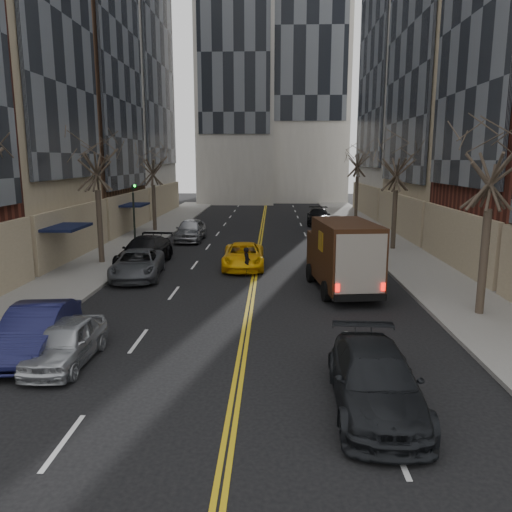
{
  "coord_description": "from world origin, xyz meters",
  "views": [
    {
      "loc": [
        0.91,
        -7.49,
        5.91
      ],
      "look_at": [
        0.27,
        11.51,
        2.2
      ],
      "focal_mm": 35.0,
      "sensor_mm": 36.0,
      "label": 1
    }
  ],
  "objects_px": {
    "ups_truck": "(343,256)",
    "taxi": "(243,256)",
    "pedestrian": "(247,262)",
    "observer_sedan": "(375,381)"
  },
  "relations": [
    {
      "from": "ups_truck",
      "to": "pedestrian",
      "type": "bearing_deg",
      "value": 140.96
    },
    {
      "from": "observer_sedan",
      "to": "taxi",
      "type": "height_order",
      "value": "observer_sedan"
    },
    {
      "from": "ups_truck",
      "to": "pedestrian",
      "type": "relative_size",
      "value": 4.08
    },
    {
      "from": "ups_truck",
      "to": "pedestrian",
      "type": "height_order",
      "value": "ups_truck"
    },
    {
      "from": "ups_truck",
      "to": "taxi",
      "type": "height_order",
      "value": "ups_truck"
    },
    {
      "from": "observer_sedan",
      "to": "taxi",
      "type": "relative_size",
      "value": 1.05
    },
    {
      "from": "ups_truck",
      "to": "taxi",
      "type": "bearing_deg",
      "value": 127.82
    },
    {
      "from": "ups_truck",
      "to": "observer_sedan",
      "type": "distance_m",
      "value": 10.92
    },
    {
      "from": "observer_sedan",
      "to": "taxi",
      "type": "bearing_deg",
      "value": 106.76
    },
    {
      "from": "taxi",
      "to": "pedestrian",
      "type": "bearing_deg",
      "value": -83.54
    }
  ]
}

